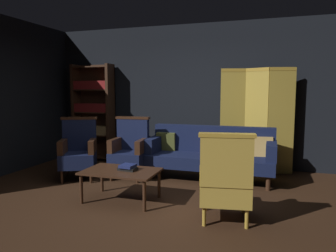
{
  "coord_description": "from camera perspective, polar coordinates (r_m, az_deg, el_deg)",
  "views": [
    {
      "loc": [
        1.5,
        -3.8,
        1.49
      ],
      "look_at": [
        0.0,
        0.8,
        0.95
      ],
      "focal_mm": 33.79,
      "sensor_mm": 36.0,
      "label": 1
    }
  ],
  "objects": [
    {
      "name": "velvet_couch",
      "position": [
        5.44,
        7.7,
        -4.68
      ],
      "size": [
        2.12,
        0.78,
        0.88
      ],
      "color": "#382114",
      "rests_on": "ground_plane"
    },
    {
      "name": "bookshelf",
      "position": [
        7.03,
        -13.27,
        2.73
      ],
      "size": [
        0.9,
        0.32,
        2.05
      ],
      "color": "#382114",
      "rests_on": "ground_plane"
    },
    {
      "name": "potted_plant",
      "position": [
        6.25,
        -6.04,
        -3.46
      ],
      "size": [
        0.46,
        0.46,
        0.75
      ],
      "color": "brown",
      "rests_on": "ground_plane"
    },
    {
      "name": "side_wall_left",
      "position": [
        6.29,
        -27.7,
        4.83
      ],
      "size": [
        0.1,
        3.6,
        2.8
      ],
      "primitive_type": "cube",
      "color": "black",
      "rests_on": "ground_plane"
    },
    {
      "name": "book_black_cloth",
      "position": [
        4.34,
        -7.28,
        -7.67
      ],
      "size": [
        0.26,
        0.18,
        0.04
      ],
      "primitive_type": "cube",
      "rotation": [
        0.0,
        0.0,
        -0.12
      ],
      "color": "black",
      "rests_on": "coffee_table"
    },
    {
      "name": "armchair_gilt_accent",
      "position": [
        3.69,
        10.34,
        -9.47
      ],
      "size": [
        0.67,
        0.66,
        1.04
      ],
      "color": "#B78E33",
      "rests_on": "ground_plane"
    },
    {
      "name": "ground_plane",
      "position": [
        4.35,
        -3.37,
        -13.69
      ],
      "size": [
        10.0,
        10.0,
        0.0
      ],
      "primitive_type": "plane",
      "color": "#331E11"
    },
    {
      "name": "armchair_wing_right",
      "position": [
        5.47,
        -6.88,
        -4.2
      ],
      "size": [
        0.63,
        0.62,
        1.04
      ],
      "color": "#382114",
      "rests_on": "ground_plane"
    },
    {
      "name": "coffee_table",
      "position": [
        4.37,
        -8.47,
        -8.51
      ],
      "size": [
        1.0,
        0.64,
        0.42
      ],
      "color": "#382114",
      "rests_on": "ground_plane"
    },
    {
      "name": "back_wall",
      "position": [
        6.43,
        4.58,
        5.55
      ],
      "size": [
        7.2,
        0.1,
        2.8
      ],
      "primitive_type": "cube",
      "color": "black",
      "rests_on": "ground_plane"
    },
    {
      "name": "folding_screen",
      "position": [
        5.99,
        15.62,
        1.3
      ],
      "size": [
        1.31,
        0.24,
        1.9
      ],
      "color": "#B29338",
      "rests_on": "ground_plane"
    },
    {
      "name": "armchair_wing_left",
      "position": [
        5.57,
        -15.84,
        -4.21
      ],
      "size": [
        0.77,
        0.77,
        1.04
      ],
      "color": "#382114",
      "rests_on": "ground_plane"
    },
    {
      "name": "book_navy_cloth",
      "position": [
        4.33,
        -7.28,
        -7.16
      ],
      "size": [
        0.2,
        0.21,
        0.04
      ],
      "primitive_type": "cube",
      "rotation": [
        0.0,
        0.0,
        -0.09
      ],
      "color": "navy",
      "rests_on": "book_black_cloth"
    }
  ]
}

